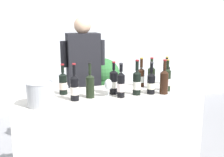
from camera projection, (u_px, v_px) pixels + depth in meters
wall_back at (63, 36)px, 5.09m from camera, size 8.00×0.10×2.80m
counter at (107, 140)px, 2.89m from camera, size 1.84×0.66×1.01m
wine_bottle_0 at (151, 83)px, 2.75m from camera, size 0.08×0.08×0.32m
wine_bottle_1 at (63, 83)px, 2.74m from camera, size 0.08×0.08×0.30m
wine_bottle_2 at (151, 77)px, 2.96m from camera, size 0.08×0.08×0.33m
wine_bottle_3 at (137, 82)px, 2.71m from camera, size 0.08×0.08×0.35m
wine_bottle_4 at (121, 84)px, 2.63m from camera, size 0.07×0.07×0.33m
wine_bottle_5 at (166, 74)px, 3.14m from camera, size 0.08×0.08×0.32m
wine_bottle_6 at (167, 79)px, 2.86m from camera, size 0.07×0.07×0.33m
wine_bottle_7 at (75, 87)px, 2.53m from camera, size 0.08×0.08×0.35m
wine_bottle_8 at (141, 76)px, 3.04m from camera, size 0.07×0.07×0.32m
wine_bottle_9 at (90, 85)px, 2.62m from camera, size 0.08×0.08×0.34m
wine_bottle_10 at (114, 82)px, 2.74m from camera, size 0.08×0.08×0.33m
wine_bottle_11 at (164, 81)px, 2.75m from camera, size 0.08×0.08×0.35m
wine_glass at (108, 85)px, 2.63m from camera, size 0.07×0.07×0.18m
ice_bucket at (40, 94)px, 2.38m from camera, size 0.24×0.24×0.21m
person_server at (84, 90)px, 3.45m from camera, size 0.55×0.25×1.76m
potted_shrub at (104, 83)px, 4.05m from camera, size 0.48×0.56×1.17m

